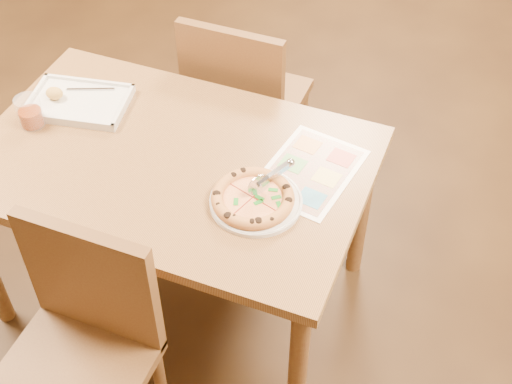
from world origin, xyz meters
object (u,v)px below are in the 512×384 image
at_px(dining_table, 172,177).
at_px(glass_tumbler, 30,113).
at_px(chair_far, 241,91).
at_px(plate, 256,202).
at_px(pizza, 253,198).
at_px(pizza_cutter, 270,177).
at_px(menu, 309,171).
at_px(appetizer_tray, 77,102).
at_px(chair_near, 81,329).

relative_size(dining_table, glass_tumbler, 11.88).
xyz_separation_m(dining_table, chair_far, (-0.00, 0.60, -0.07)).
bearing_deg(plate, glass_tumbler, 175.58).
bearing_deg(pizza, pizza_cutter, 54.24).
bearing_deg(plate, menu, 61.17).
distance_m(chair_far, plate, 0.78).
distance_m(pizza, appetizer_tray, 0.79).
distance_m(appetizer_tray, menu, 0.88).
xyz_separation_m(pizza, menu, (0.11, 0.20, -0.03)).
height_order(dining_table, menu, menu).
relative_size(chair_near, pizza, 1.83).
bearing_deg(dining_table, plate, -14.08).
distance_m(dining_table, pizza, 0.36).
bearing_deg(plate, pizza_cutter, 55.51).
height_order(plate, appetizer_tray, appetizer_tray).
bearing_deg(chair_far, dining_table, 90.00).
relative_size(chair_far, glass_tumbler, 4.29).
bearing_deg(pizza, plate, 48.36).
xyz_separation_m(chair_near, pizza_cutter, (0.37, 0.56, 0.24)).
distance_m(plate, glass_tumbler, 0.86).
xyz_separation_m(chair_far, plate, (0.34, -0.69, 0.16)).
bearing_deg(appetizer_tray, dining_table, -16.63).
height_order(chair_far, appetizer_tray, chair_far).
bearing_deg(menu, plate, -118.83).
distance_m(chair_near, pizza, 0.63).
height_order(chair_near, pizza, chair_near).
distance_m(chair_near, pizza_cutter, 0.71).
bearing_deg(pizza, chair_near, -123.07).
bearing_deg(appetizer_tray, menu, -1.16).
height_order(chair_near, menu, chair_near).
bearing_deg(pizza_cutter, chair_far, 68.01).
height_order(dining_table, plate, plate).
xyz_separation_m(chair_far, pizza, (0.33, -0.69, 0.18)).
distance_m(chair_near, plate, 0.64).
xyz_separation_m(dining_table, chair_near, (0.00, -0.60, -0.07)).
height_order(chair_far, menu, chair_far).
bearing_deg(glass_tumbler, plate, -4.42).
height_order(pizza_cutter, menu, pizza_cutter).
distance_m(dining_table, menu, 0.47).
height_order(chair_near, chair_far, same).
height_order(pizza, glass_tumbler, glass_tumbler).
bearing_deg(dining_table, glass_tumbler, -177.92).
distance_m(chair_far, pizza_cutter, 0.78).
height_order(chair_near, plate, chair_near).
bearing_deg(pizza_cutter, appetizer_tray, 116.21).
xyz_separation_m(glass_tumbler, menu, (0.96, 0.13, -0.05)).
distance_m(plate, pizza_cutter, 0.09).
relative_size(chair_far, plate, 1.64).
relative_size(chair_far, appetizer_tray, 1.23).
bearing_deg(chair_far, pizza_cutter, 119.60).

